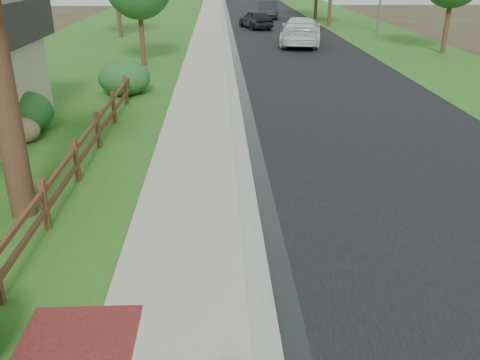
{
  "coord_description": "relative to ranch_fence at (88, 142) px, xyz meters",
  "views": [
    {
      "loc": [
        -0.2,
        -6.19,
        4.89
      ],
      "look_at": [
        0.21,
        3.25,
        0.84
      ],
      "focal_mm": 38.0,
      "sensor_mm": 36.0,
      "label": 1
    }
  ],
  "objects": [
    {
      "name": "dark_car_mid",
      "position": [
        6.47,
        29.47,
        0.12
      ],
      "size": [
        2.83,
        4.53,
        1.44
      ],
      "primitive_type": "imported",
      "rotation": [
        0.0,
        0.0,
        3.43
      ],
      "color": "black",
      "rests_on": "road"
    },
    {
      "name": "wet_gutter",
      "position": [
        4.35,
        28.6,
        -0.6
      ],
      "size": [
        0.5,
        90.0,
        0.0
      ],
      "primitive_type": "cube",
      "color": "black",
      "rests_on": "road"
    },
    {
      "name": "white_suv",
      "position": [
        8.69,
        20.47,
        0.27
      ],
      "size": [
        3.47,
        6.33,
        1.74
      ],
      "primitive_type": "imported",
      "rotation": [
        0.0,
        0.0,
        2.96
      ],
      "color": "silver",
      "rests_on": "road"
    },
    {
      "name": "ranch_fence",
      "position": [
        0.0,
        0.0,
        0.0
      ],
      "size": [
        0.12,
        16.92,
        1.1
      ],
      "color": "#4A2B18",
      "rests_on": "ground"
    },
    {
      "name": "curb",
      "position": [
        4.0,
        28.6,
        -0.56
      ],
      "size": [
        0.4,
        90.0,
        0.12
      ],
      "primitive_type": "cube",
      "color": "gray",
      "rests_on": "ground"
    },
    {
      "name": "shrub_d",
      "position": [
        -0.3,
        7.6,
        0.08
      ],
      "size": [
        2.64,
        2.64,
        1.4
      ],
      "primitive_type": "ellipsoid",
      "rotation": [
        0.0,
        0.0,
        0.36
      ],
      "color": "#1A4A21",
      "rests_on": "ground"
    },
    {
      "name": "lawn_near",
      "position": [
        -4.4,
        28.6,
        -0.6
      ],
      "size": [
        9.0,
        90.0,
        0.04
      ],
      "primitive_type": "cube",
      "color": "#235A19",
      "rests_on": "ground"
    },
    {
      "name": "sidewalk",
      "position": [
        2.7,
        28.6,
        -0.57
      ],
      "size": [
        2.2,
        90.0,
        0.1
      ],
      "primitive_type": "cube",
      "color": "#A9A193",
      "rests_on": "ground"
    },
    {
      "name": "road",
      "position": [
        8.2,
        28.6,
        -0.61
      ],
      "size": [
        8.0,
        90.0,
        0.02
      ],
      "primitive_type": "cube",
      "color": "black",
      "rests_on": "ground"
    },
    {
      "name": "shrub_c",
      "position": [
        -2.59,
        2.73,
        0.04
      ],
      "size": [
        2.33,
        2.33,
        1.32
      ],
      "primitive_type": "ellipsoid",
      "rotation": [
        0.0,
        0.0,
        -0.35
      ],
      "color": "#1A4A21",
      "rests_on": "ground"
    },
    {
      "name": "grass_strip",
      "position": [
        0.8,
        28.6,
        -0.59
      ],
      "size": [
        1.6,
        90.0,
        0.06
      ],
      "primitive_type": "cube",
      "color": "#235A19",
      "rests_on": "ground"
    },
    {
      "name": "verge_far",
      "position": [
        15.1,
        28.6,
        -0.6
      ],
      "size": [
        6.0,
        90.0,
        0.04
      ],
      "primitive_type": "cube",
      "color": "#235A19",
      "rests_on": "ground"
    },
    {
      "name": "dark_car_far",
      "position": [
        8.23,
        37.65,
        0.2
      ],
      "size": [
        1.91,
        4.9,
        1.59
      ],
      "primitive_type": "imported",
      "rotation": [
        0.0,
        0.0,
        -0.05
      ],
      "color": "black",
      "rests_on": "road"
    },
    {
      "name": "ground",
      "position": [
        3.6,
        -6.4,
        -0.62
      ],
      "size": [
        120.0,
        120.0,
        0.0
      ],
      "primitive_type": "plane",
      "color": "#39311F"
    },
    {
      "name": "boulder",
      "position": [
        -2.4,
        1.79,
        -0.23
      ],
      "size": [
        1.32,
        1.08,
        0.78
      ],
      "primitive_type": "ellipsoid",
      "rotation": [
        0.0,
        0.0,
        0.19
      ],
      "color": "brown",
      "rests_on": "ground"
    }
  ]
}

